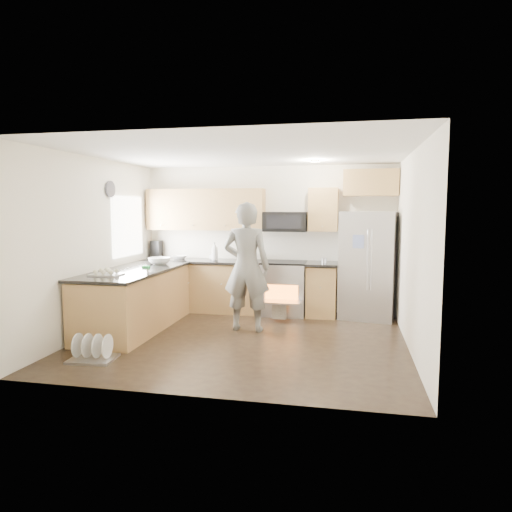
% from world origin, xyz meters
% --- Properties ---
extents(ground, '(4.50, 4.50, 0.00)m').
position_xyz_m(ground, '(0.00, 0.00, 0.00)').
color(ground, black).
rests_on(ground, ground).
extents(room_shell, '(4.54, 4.04, 2.62)m').
position_xyz_m(room_shell, '(-0.04, 0.02, 1.67)').
color(room_shell, white).
rests_on(room_shell, ground).
extents(back_cabinet_run, '(4.45, 0.64, 2.50)m').
position_xyz_m(back_cabinet_run, '(-0.59, 1.75, 0.96)').
color(back_cabinet_run, '#AD7C45').
rests_on(back_cabinet_run, ground).
extents(peninsula, '(0.96, 2.36, 1.04)m').
position_xyz_m(peninsula, '(-1.75, 0.25, 0.46)').
color(peninsula, '#AD7C45').
rests_on(peninsula, ground).
extents(stove_range, '(0.76, 0.97, 1.79)m').
position_xyz_m(stove_range, '(0.35, 1.69, 0.68)').
color(stove_range, '#B7B7BC').
rests_on(stove_range, ground).
extents(refrigerator, '(0.99, 0.83, 1.80)m').
position_xyz_m(refrigerator, '(1.77, 1.70, 0.90)').
color(refrigerator, '#B7B7BC').
rests_on(refrigerator, ground).
extents(person, '(0.71, 0.47, 1.95)m').
position_xyz_m(person, '(-0.06, 0.52, 0.97)').
color(person, gray).
rests_on(person, ground).
extents(dish_rack, '(0.56, 0.47, 0.33)m').
position_xyz_m(dish_rack, '(-1.60, -1.21, 0.09)').
color(dish_rack, '#B7B7BC').
rests_on(dish_rack, ground).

